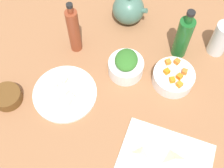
{
  "coord_description": "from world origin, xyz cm",
  "views": [
    {
      "loc": [
        22.01,
        -45.58,
        97.5
      ],
      "look_at": [
        0.0,
        0.0,
        8.0
      ],
      "focal_mm": 46.51,
      "sensor_mm": 36.0,
      "label": 1
    }
  ],
  "objects_px": {
    "bottle_1": "(74,31)",
    "plate_tofu": "(65,93)",
    "bowl_carrots": "(173,78)",
    "teapot": "(129,9)",
    "bowl_small_side": "(7,97)",
    "bowl_greens": "(126,67)",
    "bottle_0": "(183,37)",
    "drinking_glass_0": "(221,39)",
    "cutting_board": "(164,165)"
  },
  "relations": [
    {
      "from": "cutting_board",
      "to": "teapot",
      "type": "xyz_separation_m",
      "value": [
        -0.36,
        0.52,
        0.06
      ]
    },
    {
      "from": "bowl_small_side",
      "to": "cutting_board",
      "type": "bearing_deg",
      "value": 1.91
    },
    {
      "from": "cutting_board",
      "to": "bowl_small_side",
      "type": "bearing_deg",
      "value": -178.09
    },
    {
      "from": "bowl_greens",
      "to": "bowl_carrots",
      "type": "relative_size",
      "value": 0.86
    },
    {
      "from": "drinking_glass_0",
      "to": "bowl_carrots",
      "type": "bearing_deg",
      "value": -116.62
    },
    {
      "from": "bottle_1",
      "to": "bowl_small_side",
      "type": "bearing_deg",
      "value": -109.19
    },
    {
      "from": "bowl_greens",
      "to": "bottle_1",
      "type": "xyz_separation_m",
      "value": [
        -0.22,
        0.02,
        0.07
      ]
    },
    {
      "from": "plate_tofu",
      "to": "teapot",
      "type": "relative_size",
      "value": 1.5
    },
    {
      "from": "bowl_greens",
      "to": "teapot",
      "type": "distance_m",
      "value": 0.27
    },
    {
      "from": "plate_tofu",
      "to": "drinking_glass_0",
      "type": "bearing_deg",
      "value": 44.61
    },
    {
      "from": "plate_tofu",
      "to": "bottle_1",
      "type": "relative_size",
      "value": 0.98
    },
    {
      "from": "cutting_board",
      "to": "bottle_0",
      "type": "height_order",
      "value": "bottle_0"
    },
    {
      "from": "bottle_1",
      "to": "plate_tofu",
      "type": "bearing_deg",
      "value": -72.25
    },
    {
      "from": "bowl_greens",
      "to": "teapot",
      "type": "relative_size",
      "value": 0.85
    },
    {
      "from": "bottle_1",
      "to": "drinking_glass_0",
      "type": "height_order",
      "value": "bottle_1"
    },
    {
      "from": "drinking_glass_0",
      "to": "bowl_greens",
      "type": "bearing_deg",
      "value": -138.49
    },
    {
      "from": "bowl_small_side",
      "to": "drinking_glass_0",
      "type": "xyz_separation_m",
      "value": [
        0.61,
        0.54,
        0.05
      ]
    },
    {
      "from": "teapot",
      "to": "bottle_1",
      "type": "height_order",
      "value": "bottle_1"
    },
    {
      "from": "plate_tofu",
      "to": "bottle_0",
      "type": "xyz_separation_m",
      "value": [
        0.31,
        0.36,
        0.09
      ]
    },
    {
      "from": "bowl_carrots",
      "to": "drinking_glass_0",
      "type": "relative_size",
      "value": 1.06
    },
    {
      "from": "bottle_0",
      "to": "bottle_1",
      "type": "distance_m",
      "value": 0.41
    },
    {
      "from": "bowl_greens",
      "to": "bottle_1",
      "type": "distance_m",
      "value": 0.24
    },
    {
      "from": "plate_tofu",
      "to": "teapot",
      "type": "xyz_separation_m",
      "value": [
        0.06,
        0.43,
        0.06
      ]
    },
    {
      "from": "plate_tofu",
      "to": "bowl_carrots",
      "type": "bearing_deg",
      "value": 33.7
    },
    {
      "from": "cutting_board",
      "to": "bowl_small_side",
      "type": "relative_size",
      "value": 2.85
    },
    {
      "from": "bottle_0",
      "to": "bowl_small_side",
      "type": "bearing_deg",
      "value": -136.1
    },
    {
      "from": "cutting_board",
      "to": "bottle_0",
      "type": "relative_size",
      "value": 1.29
    },
    {
      "from": "teapot",
      "to": "bowl_small_side",
      "type": "bearing_deg",
      "value": -113.41
    },
    {
      "from": "bowl_small_side",
      "to": "bottle_1",
      "type": "relative_size",
      "value": 0.43
    },
    {
      "from": "cutting_board",
      "to": "bottle_0",
      "type": "bearing_deg",
      "value": 103.57
    },
    {
      "from": "bowl_carrots",
      "to": "teapot",
      "type": "distance_m",
      "value": 0.35
    },
    {
      "from": "cutting_board",
      "to": "bottle_1",
      "type": "relative_size",
      "value": 1.24
    },
    {
      "from": "bowl_carrots",
      "to": "bottle_1",
      "type": "distance_m",
      "value": 0.41
    },
    {
      "from": "cutting_board",
      "to": "bowl_carrots",
      "type": "distance_m",
      "value": 0.32
    },
    {
      "from": "bowl_small_side",
      "to": "drinking_glass_0",
      "type": "bearing_deg",
      "value": 41.39
    },
    {
      "from": "plate_tofu",
      "to": "bowl_small_side",
      "type": "xyz_separation_m",
      "value": [
        -0.17,
        -0.11,
        0.01
      ]
    },
    {
      "from": "teapot",
      "to": "cutting_board",
      "type": "bearing_deg",
      "value": -55.23
    },
    {
      "from": "teapot",
      "to": "plate_tofu",
      "type": "bearing_deg",
      "value": -97.78
    },
    {
      "from": "plate_tofu",
      "to": "bowl_small_side",
      "type": "distance_m",
      "value": 0.2
    },
    {
      "from": "bottle_1",
      "to": "drinking_glass_0",
      "type": "xyz_separation_m",
      "value": [
        0.51,
        0.23,
        -0.03
      ]
    },
    {
      "from": "bottle_1",
      "to": "teapot",
      "type": "bearing_deg",
      "value": 61.18
    },
    {
      "from": "bowl_carrots",
      "to": "bowl_small_side",
      "type": "height_order",
      "value": "bowl_carrots"
    },
    {
      "from": "drinking_glass_0",
      "to": "bottle_0",
      "type": "bearing_deg",
      "value": -149.91
    },
    {
      "from": "bottle_0",
      "to": "bottle_1",
      "type": "relative_size",
      "value": 0.96
    },
    {
      "from": "bottle_0",
      "to": "teapot",
      "type": "bearing_deg",
      "value": 164.19
    },
    {
      "from": "bowl_small_side",
      "to": "bottle_1",
      "type": "xyz_separation_m",
      "value": [
        0.11,
        0.31,
        0.08
      ]
    },
    {
      "from": "bowl_greens",
      "to": "bottle_0",
      "type": "relative_size",
      "value": 0.58
    },
    {
      "from": "bowl_carrots",
      "to": "bottle_0",
      "type": "xyz_separation_m",
      "value": [
        -0.02,
        0.14,
        0.07
      ]
    },
    {
      "from": "bowl_carrots",
      "to": "bottle_1",
      "type": "bearing_deg",
      "value": -177.33
    },
    {
      "from": "cutting_board",
      "to": "teapot",
      "type": "bearing_deg",
      "value": 124.77
    }
  ]
}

